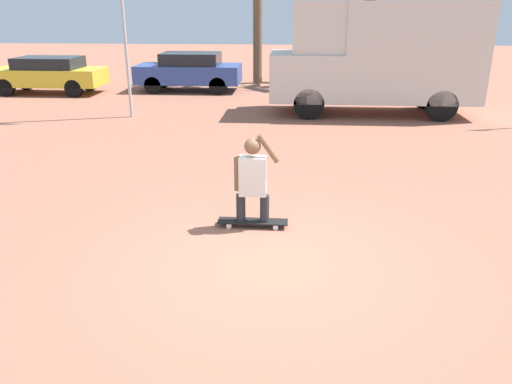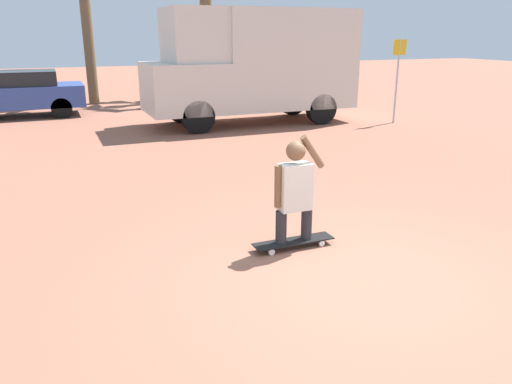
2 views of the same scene
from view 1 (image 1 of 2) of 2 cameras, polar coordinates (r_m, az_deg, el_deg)
name	(u,v)px [view 1 (image 1 of 2)]	position (r m, az deg, el deg)	size (l,w,h in m)	color
ground_plane	(268,263)	(6.62, 1.34, -8.12)	(80.00, 80.00, 0.00)	#935B47
skateboard	(253,222)	(7.63, -0.38, -3.40)	(1.07, 0.25, 0.10)	black
person_skateboarder	(253,176)	(7.37, -0.40, 1.82)	(0.68, 0.24, 1.37)	#28282D
camper_van	(379,54)	(16.09, 13.89, 15.02)	(6.20, 2.24, 3.32)	black
parked_car_blue	(189,71)	(20.39, -7.62, 13.57)	(4.05, 1.83, 1.48)	black
parked_car_yellow	(48,74)	(21.18, -22.67, 12.35)	(4.22, 1.73, 1.37)	black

